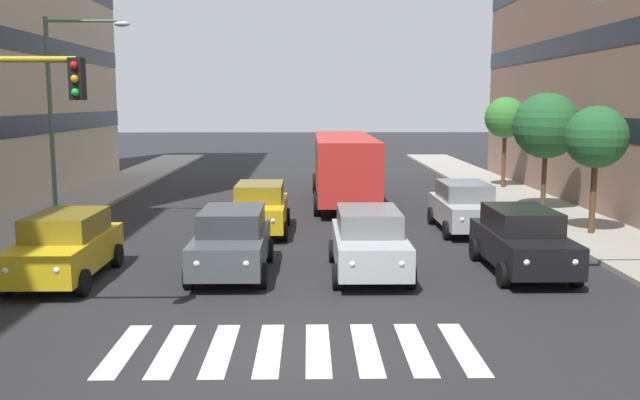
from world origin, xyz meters
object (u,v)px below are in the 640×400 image
(car_1, at_px, (369,241))
(street_tree_2, at_px, (546,126))
(car_row2_0, at_px, (260,207))
(street_lamp_right, at_px, (63,98))
(bus_behind_traffic, at_px, (344,162))
(car_row2_1, at_px, (465,206))
(car_2, at_px, (232,241))
(street_tree_1, at_px, (596,138))
(car_0, at_px, (522,240))
(car_3, at_px, (65,246))
(street_tree_3, at_px, (505,118))

(car_1, xyz_separation_m, street_tree_2, (-8.01, -9.93, 2.68))
(car_row2_0, height_order, street_lamp_right, street_lamp_right)
(bus_behind_traffic, bearing_deg, car_1, 90.00)
(car_row2_0, bearing_deg, car_1, 119.25)
(car_row2_1, relative_size, bus_behind_traffic, 0.42)
(car_2, distance_m, car_row2_1, 9.57)
(car_2, height_order, street_tree_2, street_tree_2)
(street_tree_1, relative_size, street_tree_2, 0.90)
(car_row2_1, bearing_deg, street_tree_1, 163.89)
(car_2, relative_size, car_row2_0, 1.00)
(car_1, bearing_deg, car_row2_0, -60.75)
(car_1, bearing_deg, bus_behind_traffic, -90.00)
(car_row2_0, xyz_separation_m, street_tree_2, (-11.31, -4.04, 2.68))
(car_1, relative_size, street_tree_2, 0.93)
(car_1, height_order, street_tree_1, street_tree_1)
(car_row2_1, bearing_deg, car_0, 92.02)
(car_row2_1, distance_m, street_tree_1, 4.88)
(street_tree_2, bearing_deg, car_row2_0, 19.68)
(car_3, height_order, street_tree_2, street_tree_2)
(car_2, distance_m, street_tree_3, 21.29)
(car_row2_1, distance_m, street_lamp_right, 14.86)
(street_tree_2, relative_size, street_tree_3, 1.03)
(car_row2_0, bearing_deg, street_tree_1, 174.72)
(car_0, height_order, car_1, same)
(car_2, height_order, bus_behind_traffic, bus_behind_traffic)
(car_0, xyz_separation_m, car_row2_0, (7.40, -5.78, 0.00))
(car_0, xyz_separation_m, street_tree_1, (-3.83, -4.74, 2.47))
(car_3, relative_size, car_row2_0, 1.00)
(street_tree_2, bearing_deg, car_0, 68.31)
(car_0, relative_size, bus_behind_traffic, 0.42)
(bus_behind_traffic, bearing_deg, car_0, 107.61)
(car_row2_0, distance_m, car_row2_1, 7.19)
(bus_behind_traffic, relative_size, street_tree_2, 2.21)
(car_row2_0, xyz_separation_m, street_tree_3, (-11.76, -11.51, 2.81))
(car_row2_0, height_order, street_tree_1, street_tree_1)
(street_tree_1, bearing_deg, bus_behind_traffic, -45.91)
(car_0, xyz_separation_m, street_tree_2, (-3.91, -9.82, 2.68))
(car_row2_0, bearing_deg, car_3, 54.65)
(car_3, distance_m, street_lamp_right, 9.07)
(street_lamp_right, bearing_deg, car_row2_1, 174.68)
(car_1, bearing_deg, street_lamp_right, -35.20)
(street_lamp_right, height_order, street_tree_1, street_lamp_right)
(car_0, distance_m, street_tree_2, 10.90)
(bus_behind_traffic, distance_m, street_tree_1, 11.50)
(street_tree_1, bearing_deg, street_tree_3, -92.42)
(street_lamp_right, bearing_deg, street_tree_3, -151.97)
(street_lamp_right, distance_m, street_tree_2, 18.63)
(car_row2_1, bearing_deg, street_lamp_right, -5.32)
(car_1, height_order, car_2, same)
(car_row2_0, bearing_deg, street_lamp_right, -11.60)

